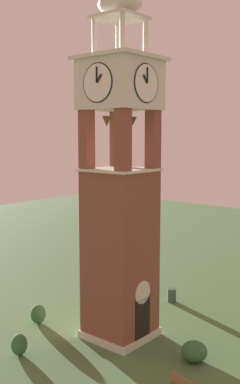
% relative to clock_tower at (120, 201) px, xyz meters
% --- Properties ---
extents(ground, '(80.00, 80.00, 0.00)m').
position_rel_clock_tower_xyz_m(ground, '(-0.00, 0.00, -6.72)').
color(ground, '#476B3D').
extents(clock_tower, '(3.36, 3.36, 16.44)m').
position_rel_clock_tower_xyz_m(clock_tower, '(0.00, 0.00, 0.00)').
color(clock_tower, brown).
rests_on(clock_tower, ground).
extents(trash_bin, '(0.52, 0.52, 0.80)m').
position_rel_clock_tower_xyz_m(trash_bin, '(5.48, 0.62, -6.32)').
color(trash_bin, '#38513D').
rests_on(trash_bin, ground).
extents(shrub_near_entry, '(1.14, 1.14, 0.89)m').
position_rel_clock_tower_xyz_m(shrub_near_entry, '(0.19, -4.11, -6.28)').
color(shrub_near_entry, '#336638').
rests_on(shrub_near_entry, ground).
extents(shrub_left_of_tower, '(0.73, 0.73, 0.99)m').
position_rel_clock_tower_xyz_m(shrub_left_of_tower, '(-4.43, 2.20, -6.23)').
color(shrub_left_of_tower, '#336638').
rests_on(shrub_left_of_tower, ground).
extents(shrub_behind_bench, '(0.80, 0.80, 1.00)m').
position_rel_clock_tower_xyz_m(shrub_behind_bench, '(-1.64, 4.27, -6.22)').
color(shrub_behind_bench, '#336638').
rests_on(shrub_behind_bench, ground).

